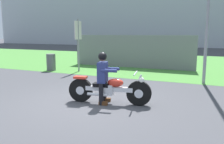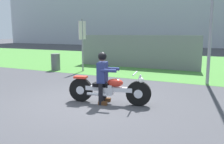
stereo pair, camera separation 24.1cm
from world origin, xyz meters
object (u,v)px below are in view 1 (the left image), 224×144
rider_lead (103,74)px  sign_banner (78,37)px  motorcycle_lead (109,89)px  trash_can (51,62)px

rider_lead → sign_banner: 5.78m
motorcycle_lead → sign_banner: sign_banner is taller
motorcycle_lead → trash_can: bearing=130.5°
trash_can → motorcycle_lead: bearing=-38.5°
motorcycle_lead → sign_banner: size_ratio=0.88×
motorcycle_lead → sign_banner: bearing=118.8°
motorcycle_lead → trash_can: 6.58m
trash_can → sign_banner: (1.44, 0.35, 1.29)m
sign_banner → motorcycle_lead: bearing=-50.1°
rider_lead → trash_can: (-4.99, 4.12, -0.40)m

